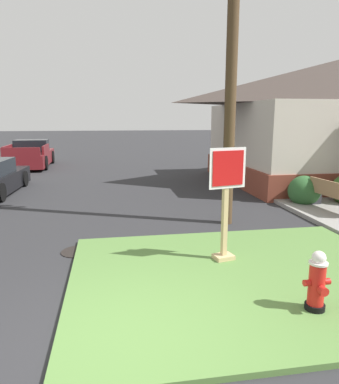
{
  "coord_description": "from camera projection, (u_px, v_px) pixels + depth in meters",
  "views": [
    {
      "loc": [
        -0.04,
        -3.85,
        2.67
      ],
      "look_at": [
        1.07,
        2.77,
        1.29
      ],
      "focal_mm": 33.51,
      "sensor_mm": 36.0,
      "label": 1
    }
  ],
  "objects": [
    {
      "name": "sidewalk_strip",
      "position": [
        320.0,
        206.0,
        10.9
      ],
      "size": [
        2.2,
        17.19,
        0.12
      ],
      "primitive_type": "cube",
      "color": "gray",
      "rests_on": "ground"
    },
    {
      "name": "utility_pole",
      "position": [
        233.0,
        36.0,
        8.42
      ],
      "size": [
        1.67,
        0.28,
        8.74
      ],
      "color": "#4C3823",
      "rests_on": "ground"
    },
    {
      "name": "pickup_truck_maroon",
      "position": [
        31.0,
        156.0,
        20.15
      ],
      "size": [
        2.29,
        5.08,
        1.48
      ],
      "color": "maroon",
      "rests_on": "ground"
    },
    {
      "name": "stop_sign",
      "position": [
        226.0,
        207.0,
        6.53
      ],
      "size": [
        0.72,
        0.35,
        2.09
      ],
      "color": "tan",
      "rests_on": "grass_corner_patch"
    },
    {
      "name": "fire_hydrant",
      "position": [
        317.0,
        282.0,
        4.88
      ],
      "size": [
        0.38,
        0.34,
        0.85
      ],
      "color": "black",
      "rests_on": "grass_corner_patch"
    },
    {
      "name": "grass_corner_patch",
      "position": [
        243.0,
        276.0,
        6.09
      ],
      "size": [
        5.81,
        4.61,
        0.08
      ],
      "primitive_type": "cube",
      "color": "#567F3D",
      "rests_on": "ground"
    },
    {
      "name": "manhole_cover",
      "position": [
        78.0,
        251.0,
        7.32
      ],
      "size": [
        0.7,
        0.7,
        0.02
      ],
      "primitive_type": "cylinder",
      "color": "black",
      "rests_on": "ground"
    },
    {
      "name": "street_bench",
      "position": [
        333.0,
        194.0,
        10.02
      ],
      "size": [
        0.55,
        1.8,
        0.85
      ],
      "color": "#93704C",
      "rests_on": "sidewalk_strip"
    },
    {
      "name": "ground_plane",
      "position": [
        120.0,
        348.0,
        4.26
      ],
      "size": [
        160.0,
        160.0,
        0.0
      ],
      "primitive_type": "plane",
      "color": "#2B2B2D"
    },
    {
      "name": "shrub_by_curb",
      "position": [
        304.0,
        191.0,
        11.08
      ],
      "size": [
        0.98,
        0.98,
        0.95
      ],
      "primitive_type": "ellipsoid",
      "color": "#2D5B2D",
      "rests_on": "ground"
    }
  ]
}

